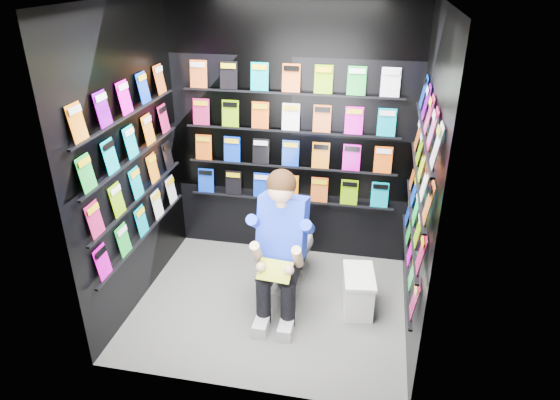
# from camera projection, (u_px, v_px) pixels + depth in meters

# --- Properties ---
(floor) EXTENTS (2.40, 2.40, 0.00)m
(floor) POSITION_uv_depth(u_px,v_px,m) (270.00, 305.00, 4.56)
(floor) COLOR slate
(floor) RESTS_ON ground
(ceiling) EXTENTS (2.40, 2.40, 0.00)m
(ceiling) POSITION_uv_depth(u_px,v_px,m) (267.00, 0.00, 3.42)
(ceiling) COLOR white
(ceiling) RESTS_ON floor
(wall_back) EXTENTS (2.40, 0.04, 2.60)m
(wall_back) POSITION_uv_depth(u_px,v_px,m) (291.00, 135.00, 4.87)
(wall_back) COLOR black
(wall_back) RESTS_ON floor
(wall_front) EXTENTS (2.40, 0.04, 2.60)m
(wall_front) POSITION_uv_depth(u_px,v_px,m) (234.00, 235.00, 3.11)
(wall_front) COLOR black
(wall_front) RESTS_ON floor
(wall_left) EXTENTS (0.04, 2.00, 2.60)m
(wall_left) POSITION_uv_depth(u_px,v_px,m) (130.00, 163.00, 4.20)
(wall_left) COLOR black
(wall_left) RESTS_ON floor
(wall_right) EXTENTS (0.04, 2.00, 2.60)m
(wall_right) POSITION_uv_depth(u_px,v_px,m) (424.00, 186.00, 3.77)
(wall_right) COLOR black
(wall_right) RESTS_ON floor
(comics_back) EXTENTS (2.10, 0.06, 1.37)m
(comics_back) POSITION_uv_depth(u_px,v_px,m) (291.00, 135.00, 4.84)
(comics_back) COLOR #EB5913
(comics_back) RESTS_ON wall_back
(comics_left) EXTENTS (0.06, 1.70, 1.37)m
(comics_left) POSITION_uv_depth(u_px,v_px,m) (133.00, 163.00, 4.19)
(comics_left) COLOR #EB5913
(comics_left) RESTS_ON wall_left
(comics_right) EXTENTS (0.06, 1.70, 1.37)m
(comics_right) POSITION_uv_depth(u_px,v_px,m) (420.00, 185.00, 3.78)
(comics_right) COLOR #EB5913
(comics_right) RESTS_ON wall_right
(toilet) EXTENTS (0.49, 0.79, 0.73)m
(toilet) POSITION_uv_depth(u_px,v_px,m) (291.00, 247.00, 4.77)
(toilet) COLOR white
(toilet) RESTS_ON floor
(longbox) EXTENTS (0.30, 0.47, 0.33)m
(longbox) POSITION_uv_depth(u_px,v_px,m) (358.00, 293.00, 4.45)
(longbox) COLOR white
(longbox) RESTS_ON floor
(longbox_lid) EXTENTS (0.32, 0.49, 0.03)m
(longbox_lid) POSITION_uv_depth(u_px,v_px,m) (359.00, 276.00, 4.37)
(longbox_lid) COLOR white
(longbox_lid) RESTS_ON longbox
(reader) EXTENTS (0.62, 0.85, 1.48)m
(reader) POSITION_uv_depth(u_px,v_px,m) (283.00, 227.00, 4.25)
(reader) COLOR blue
(reader) RESTS_ON toilet
(held_comic) EXTENTS (0.29, 0.19, 0.12)m
(held_comic) POSITION_uv_depth(u_px,v_px,m) (275.00, 271.00, 4.03)
(held_comic) COLOR #28931B
(held_comic) RESTS_ON reader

